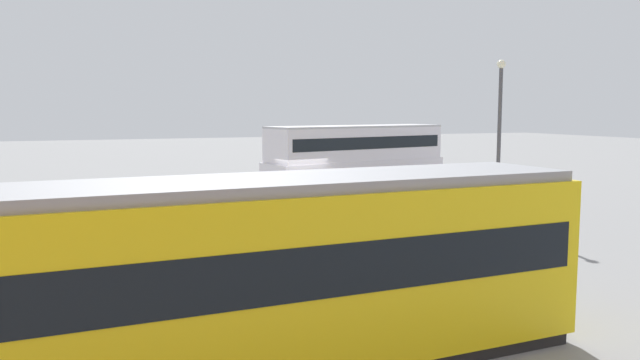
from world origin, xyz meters
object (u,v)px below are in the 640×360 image
Objects in this scene: tram_yellow at (192,281)px; info_sign at (178,197)px; street_lamp at (499,129)px; double_decker_bus at (356,164)px; pedestrian_near_railing at (296,208)px.

tram_yellow reaches higher than info_sign.
tram_yellow is 2.23× the size of street_lamp.
double_decker_bus is 0.68× the size of tram_yellow.
tram_yellow reaches higher than pedestrian_near_railing.
pedestrian_near_railing is at bearing 49.86° from double_decker_bus.
tram_yellow is at bearing 62.19° from pedestrian_near_railing.
street_lamp is at bearing 109.82° from double_decker_bus.
street_lamp is at bearing -144.02° from tram_yellow.
double_decker_bus reaches higher than pedestrian_near_railing.
double_decker_bus is 4.25× the size of info_sign.
double_decker_bus is at bearing -70.18° from street_lamp.
info_sign is (10.14, 6.61, -0.32)m from double_decker_bus.
info_sign is at bearing -5.15° from street_lamp.
info_sign is (4.39, -0.20, 0.66)m from pedestrian_near_railing.
double_decker_bus is at bearing -130.14° from pedestrian_near_railing.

